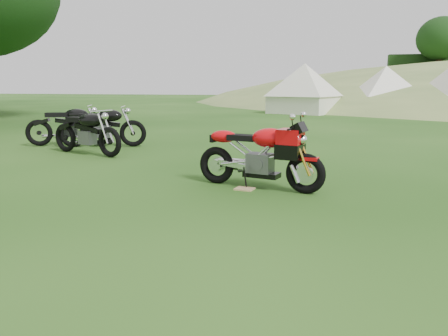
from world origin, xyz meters
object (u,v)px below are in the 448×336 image
(plywood_board, at_px, (245,189))
(tent_left, at_px, (304,89))
(vintage_moto_c, at_px, (69,124))
(tent_mid, at_px, (385,89))
(vintage_moto_a, at_px, (86,131))
(vintage_moto_b, at_px, (102,125))
(sport_motorcycle, at_px, (259,150))

(plywood_board, bearing_deg, tent_left, 90.89)
(vintage_moto_c, xyz_separation_m, tent_mid, (9.36, 16.68, 0.75))
(vintage_moto_a, bearing_deg, tent_left, 95.40)
(plywood_board, distance_m, vintage_moto_a, 4.75)
(vintage_moto_a, distance_m, tent_mid, 19.66)
(plywood_board, relative_size, vintage_moto_b, 0.13)
(sport_motorcycle, height_order, vintage_moto_b, sport_motorcycle)
(plywood_board, bearing_deg, tent_mid, 78.57)
(vintage_moto_b, bearing_deg, plywood_board, -57.69)
(vintage_moto_c, height_order, tent_left, tent_left)
(vintage_moto_b, bearing_deg, sport_motorcycle, -55.29)
(vintage_moto_a, distance_m, vintage_moto_b, 1.20)
(vintage_moto_c, bearing_deg, vintage_moto_b, -21.68)
(vintage_moto_b, relative_size, vintage_moto_c, 0.99)
(sport_motorcycle, xyz_separation_m, tent_mid, (3.91, 20.13, 0.72))
(vintage_moto_c, bearing_deg, tent_left, 50.39)
(tent_mid, bearing_deg, vintage_moto_b, -133.92)
(tent_left, bearing_deg, vintage_moto_a, -82.36)
(vintage_moto_c, bearing_deg, tent_mid, 39.95)
(vintage_moto_a, bearing_deg, vintage_moto_c, 154.13)
(tent_mid, bearing_deg, sport_motorcycle, -118.19)
(sport_motorcycle, distance_m, vintage_moto_b, 5.66)
(vintage_moto_b, distance_m, tent_left, 15.14)
(vintage_moto_b, xyz_separation_m, tent_mid, (8.41, 16.70, 0.75))
(vintage_moto_c, xyz_separation_m, tent_left, (4.97, 14.56, 0.78))
(tent_left, bearing_deg, sport_motorcycle, -67.39)
(sport_motorcycle, xyz_separation_m, plywood_board, (-0.19, -0.15, -0.57))
(sport_motorcycle, distance_m, vintage_moto_c, 6.45)
(vintage_moto_a, bearing_deg, sport_motorcycle, -9.23)
(plywood_board, bearing_deg, vintage_moto_a, 149.20)
(sport_motorcycle, bearing_deg, vintage_moto_c, 161.40)
(vintage_moto_c, height_order, tent_mid, tent_mid)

